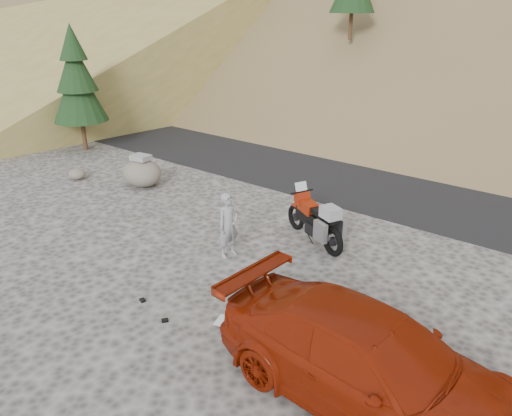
{
  "coord_description": "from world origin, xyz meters",
  "views": [
    {
      "loc": [
        7.31,
        -7.01,
        5.82
      ],
      "look_at": [
        0.13,
        2.05,
        1.0
      ],
      "focal_mm": 35.0,
      "sensor_mm": 36.0,
      "label": 1
    }
  ],
  "objects_px": {
    "motorcycle": "(317,221)",
    "man": "(229,255)",
    "red_car": "(367,401)",
    "boulder": "(142,172)"
  },
  "relations": [
    {
      "from": "motorcycle",
      "to": "red_car",
      "type": "xyz_separation_m",
      "value": [
        3.6,
        -4.21,
        -0.62
      ]
    },
    {
      "from": "man",
      "to": "boulder",
      "type": "distance_m",
      "value": 5.95
    },
    {
      "from": "motorcycle",
      "to": "man",
      "type": "xyz_separation_m",
      "value": [
        -1.31,
        -1.9,
        -0.62
      ]
    },
    {
      "from": "red_car",
      "to": "man",
      "type": "bearing_deg",
      "value": 68.31
    },
    {
      "from": "motorcycle",
      "to": "boulder",
      "type": "bearing_deg",
      "value": -156.54
    },
    {
      "from": "motorcycle",
      "to": "man",
      "type": "height_order",
      "value": "motorcycle"
    },
    {
      "from": "red_car",
      "to": "boulder",
      "type": "xyz_separation_m",
      "value": [
        -10.51,
        4.26,
        0.48
      ]
    },
    {
      "from": "motorcycle",
      "to": "boulder",
      "type": "xyz_separation_m",
      "value": [
        -6.91,
        0.05,
        -0.14
      ]
    },
    {
      "from": "red_car",
      "to": "motorcycle",
      "type": "bearing_deg",
      "value": 44.04
    },
    {
      "from": "boulder",
      "to": "motorcycle",
      "type": "bearing_deg",
      "value": -0.43
    }
  ]
}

